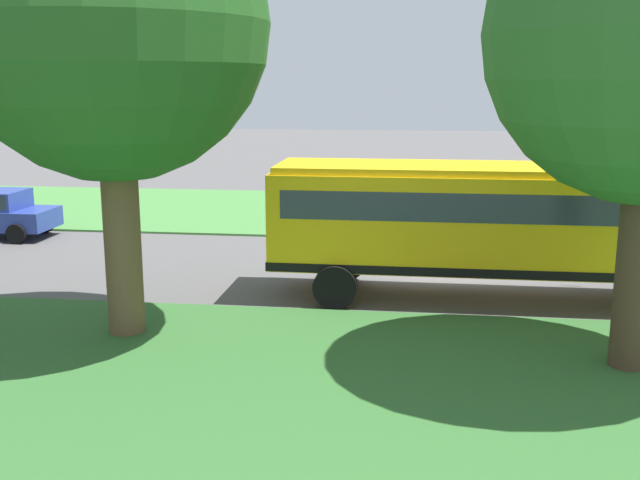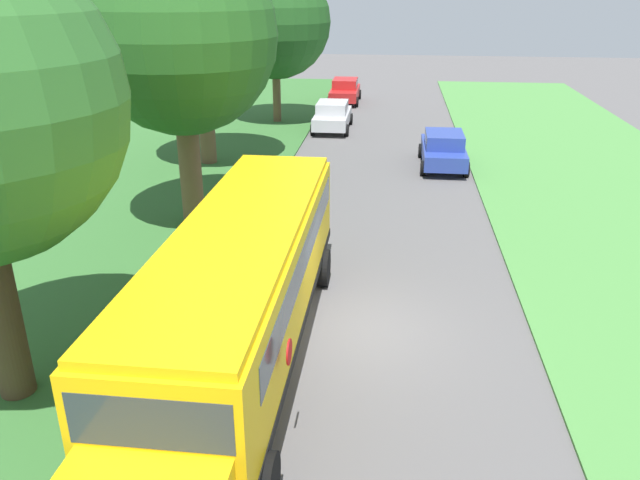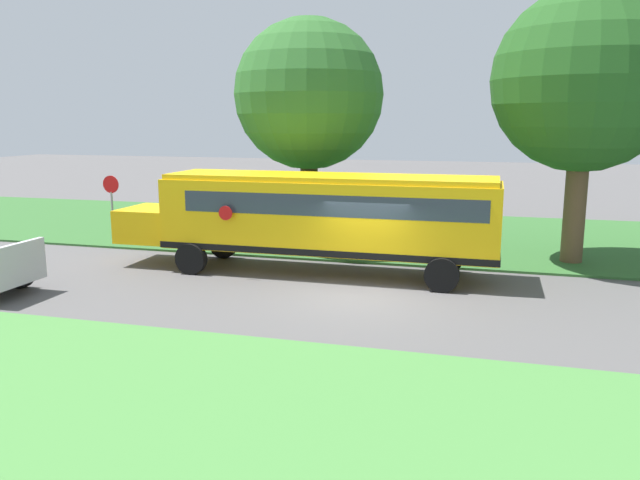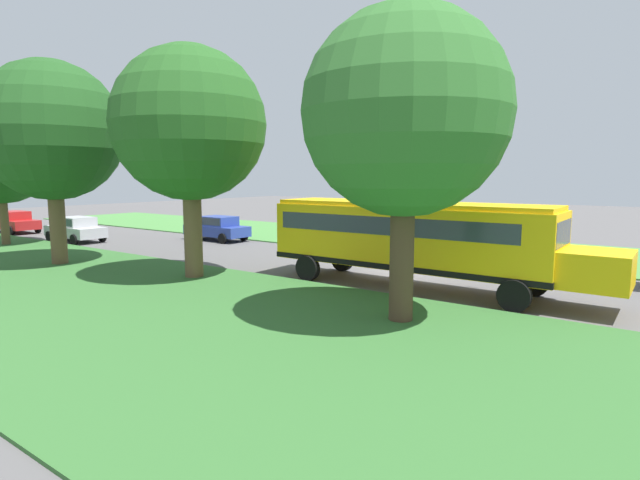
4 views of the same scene
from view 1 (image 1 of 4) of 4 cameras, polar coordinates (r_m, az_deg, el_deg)
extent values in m
plane|color=#565454|center=(20.45, 8.48, -2.41)|extent=(120.00, 120.00, 0.00)
cube|color=#33662D|center=(11.02, 9.31, -15.16)|extent=(12.00, 80.00, 0.08)
cube|color=#47843D|center=(29.24, 8.21, 2.02)|extent=(10.00, 80.00, 0.07)
cube|color=yellow|center=(17.81, 13.48, 1.50)|extent=(2.50, 10.50, 2.20)
cube|color=yellow|center=(17.64, 13.66, 5.28)|extent=(2.35, 10.29, 0.16)
cube|color=black|center=(18.00, 13.33, -1.56)|extent=(2.54, 10.54, 0.20)
cube|color=#2D3842|center=(17.70, 12.58, 3.00)|extent=(2.53, 9.24, 0.64)
cylinder|color=red|center=(19.68, 21.47, 2.42)|extent=(0.03, 0.44, 0.44)
cylinder|color=black|center=(19.30, 1.98, -1.62)|extent=(0.30, 1.00, 1.00)
cylinder|color=black|center=(16.89, 1.17, -3.60)|extent=(0.30, 1.00, 1.00)
cylinder|color=black|center=(25.49, -22.12, 0.43)|extent=(0.22, 0.64, 0.64)
cylinder|color=black|center=(27.04, -20.27, 1.19)|extent=(0.22, 0.64, 0.64)
cylinder|color=#4C3826|center=(14.09, 22.92, -2.08)|extent=(0.67, 0.67, 3.69)
cylinder|color=brown|center=(15.29, -14.81, -0.10)|extent=(0.72, 0.72, 3.88)
sphere|color=#23561E|center=(15.01, -15.69, 15.72)|extent=(5.99, 5.99, 5.99)
camera|label=2|loc=(24.50, 42.16, 15.10)|focal=35.00mm
camera|label=3|loc=(36.36, 2.69, 11.67)|focal=35.00mm
camera|label=4|loc=(10.08, 91.93, -5.88)|focal=28.00mm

